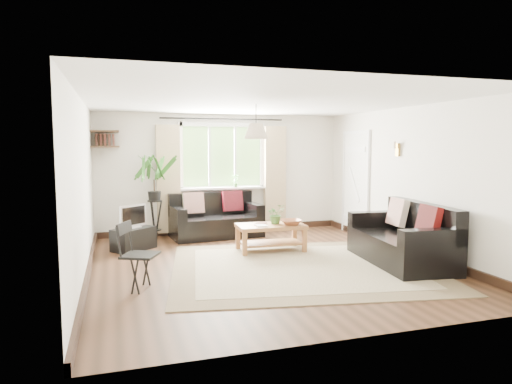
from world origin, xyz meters
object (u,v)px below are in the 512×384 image
object	(u,v)px
coffee_table	(271,238)
palm_stand	(155,197)
folding_chair	(140,256)
tv_stand	(134,239)
sofa_back	(216,216)
sofa_right	(401,235)

from	to	relation	value
coffee_table	palm_stand	bearing A→B (deg)	137.80
folding_chair	tv_stand	bearing A→B (deg)	25.32
sofa_back	coffee_table	size ratio (longest dim) A/B	1.53
folding_chair	sofa_back	bearing A→B (deg)	-2.87
coffee_table	tv_stand	distance (m)	2.33
sofa_back	tv_stand	distance (m)	1.74
tv_stand	folding_chair	distance (m)	2.27
sofa_back	tv_stand	xyz separation A→B (m)	(-1.58, -0.69, -0.21)
palm_stand	folding_chair	distance (m)	3.13
tv_stand	sofa_right	bearing A→B (deg)	-68.65
coffee_table	folding_chair	size ratio (longest dim) A/B	1.33
sofa_right	coffee_table	size ratio (longest dim) A/B	1.65
tv_stand	folding_chair	world-z (taller)	folding_chair
sofa_back	folding_chair	world-z (taller)	folding_chair
palm_stand	folding_chair	xyz separation A→B (m)	(-0.43, -3.07, -0.39)
coffee_table	palm_stand	world-z (taller)	palm_stand
sofa_right	palm_stand	distance (m)	4.48
sofa_back	tv_stand	bearing A→B (deg)	-162.26
sofa_right	palm_stand	bearing A→B (deg)	-125.35
palm_stand	folding_chair	size ratio (longest dim) A/B	1.92
sofa_right	tv_stand	bearing A→B (deg)	-113.51
sofa_right	tv_stand	xyz separation A→B (m)	(-3.80, 2.12, -0.24)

